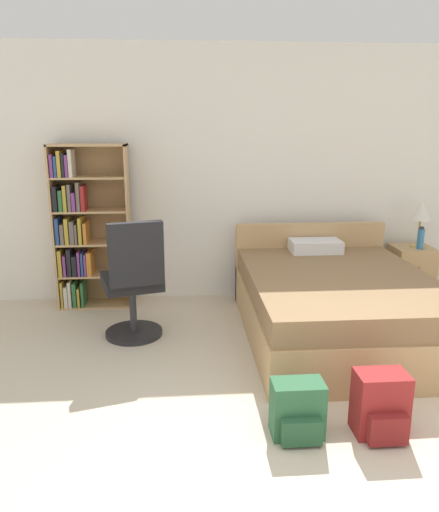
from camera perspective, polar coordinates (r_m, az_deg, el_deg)
ground_plane at (r=2.80m, az=14.66°, el=-26.16°), size 14.00×14.00×0.00m
wall_back at (r=5.29m, az=4.21°, el=9.20°), size 9.00×0.06×2.60m
bookshelf at (r=5.16m, az=-15.29°, el=2.96°), size 0.74×0.31×1.63m
bed at (r=4.51m, az=13.07°, el=-5.27°), size 1.54×2.06×0.83m
office_chair at (r=4.29m, az=-9.78°, el=-3.10°), size 0.59×0.66×1.07m
nightstand at (r=5.69m, az=20.95°, el=-1.79°), size 0.40×0.41×0.57m
table_lamp at (r=5.54m, az=22.04°, el=4.63°), size 0.22×0.22×0.49m
water_bottle at (r=5.52m, az=22.00°, el=1.87°), size 0.07×0.07×0.23m
backpack_red at (r=3.25m, az=17.95°, el=-15.98°), size 0.31×0.28×0.39m
backpack_green at (r=3.14m, az=8.93°, el=-17.07°), size 0.31×0.25×0.34m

